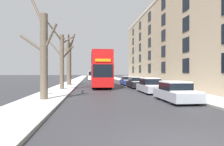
% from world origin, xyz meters
% --- Properties ---
extents(sidewalk_left, '(2.99, 130.00, 0.16)m').
position_xyz_m(sidewalk_left, '(-5.93, 53.00, 0.08)').
color(sidewalk_left, gray).
rests_on(sidewalk_left, ground).
extents(sidewalk_right, '(2.99, 130.00, 0.16)m').
position_xyz_m(sidewalk_right, '(5.93, 53.00, 0.08)').
color(sidewalk_right, gray).
rests_on(sidewalk_right, ground).
extents(terrace_facade_right, '(9.10, 43.84, 13.62)m').
position_xyz_m(terrace_facade_right, '(11.92, 24.39, 6.81)').
color(terrace_facade_right, tan).
rests_on(terrace_facade_right, ground).
extents(bare_tree_left_0, '(2.77, 1.97, 8.16)m').
position_xyz_m(bare_tree_left_0, '(-5.82, 9.17, 3.35)').
color(bare_tree_left_0, brown).
rests_on(bare_tree_left_0, ground).
extents(bare_tree_left_1, '(2.88, 3.53, 7.46)m').
position_xyz_m(bare_tree_left_1, '(-5.74, 17.88, 3.57)').
color(bare_tree_left_1, brown).
rests_on(bare_tree_left_1, ground).
extents(bare_tree_left_2, '(2.14, 3.58, 7.71)m').
position_xyz_m(bare_tree_left_2, '(-5.77, 25.62, 3.70)').
color(bare_tree_left_2, brown).
rests_on(bare_tree_left_2, ground).
extents(double_decker_bus, '(2.52, 10.84, 4.65)m').
position_xyz_m(double_decker_bus, '(-1.15, 22.36, 2.62)').
color(double_decker_bus, red).
rests_on(double_decker_bus, ground).
extents(parked_car_0, '(1.89, 4.24, 1.40)m').
position_xyz_m(parked_car_0, '(3.34, 8.07, 0.65)').
color(parked_car_0, '#9EA3AD').
rests_on(parked_car_0, ground).
extents(parked_car_1, '(1.81, 4.46, 1.48)m').
position_xyz_m(parked_car_1, '(3.34, 13.98, 0.68)').
color(parked_car_1, '#9EA3AD').
rests_on(parked_car_1, ground).
extents(parked_car_2, '(1.71, 4.48, 1.42)m').
position_xyz_m(parked_car_2, '(3.34, 20.40, 0.66)').
color(parked_car_2, black).
rests_on(parked_car_2, ground).
extents(parked_car_3, '(1.76, 4.44, 1.44)m').
position_xyz_m(parked_car_3, '(3.34, 26.47, 0.66)').
color(parked_car_3, navy).
rests_on(parked_car_3, ground).
extents(oncoming_van, '(2.00, 4.86, 2.37)m').
position_xyz_m(oncoming_van, '(-2.05, 43.82, 1.28)').
color(oncoming_van, white).
rests_on(oncoming_van, ground).
extents(pedestrian_left_sidewalk, '(0.37, 0.37, 1.71)m').
position_xyz_m(pedestrian_left_sidewalk, '(-6.43, 12.26, 0.94)').
color(pedestrian_left_sidewalk, '#4C4742').
rests_on(pedestrian_left_sidewalk, ground).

